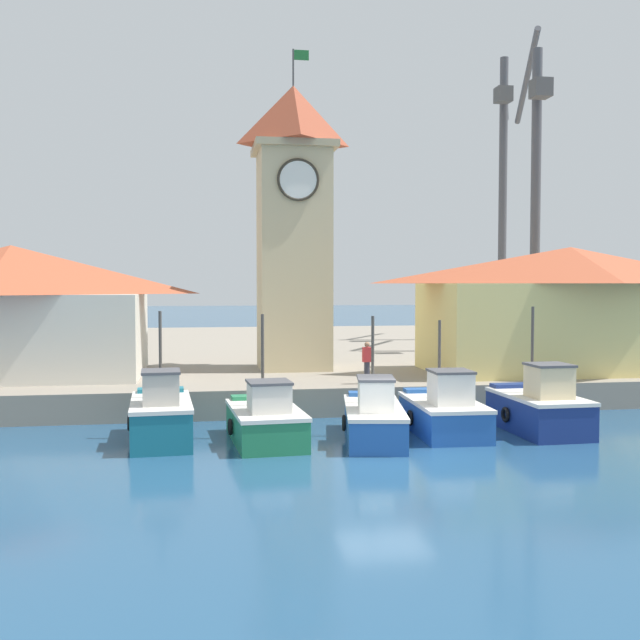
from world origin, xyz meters
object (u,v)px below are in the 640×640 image
(fishing_boat_left_inner, at_px, (374,418))
(fishing_boat_center, at_px, (539,408))
(port_crane_near, at_px, (502,230))
(port_crane_far, at_px, (534,231))
(warehouse_right, at_px, (570,308))
(fishing_boat_mid_left, at_px, (444,412))
(fishing_boat_left_outer, at_px, (266,420))
(dock_worker_near_tower, at_px, (367,362))
(clock_tower, at_px, (294,220))
(fishing_boat_far_left, at_px, (161,416))
(warehouse_left, at_px, (12,310))

(fishing_boat_left_inner, distance_m, fishing_boat_center, 5.73)
(port_crane_near, xyz_separation_m, port_crane_far, (-1.57, -8.36, -0.65))
(warehouse_right, bearing_deg, fishing_boat_mid_left, -138.18)
(port_crane_far, bearing_deg, fishing_boat_center, -114.35)
(fishing_boat_left_outer, relative_size, dock_worker_near_tower, 2.70)
(fishing_boat_center, relative_size, port_crane_near, 0.22)
(fishing_boat_left_inner, relative_size, clock_tower, 0.36)
(fishing_boat_left_outer, xyz_separation_m, warehouse_right, (14.09, 7.74, 3.17))
(fishing_boat_left_outer, bearing_deg, fishing_boat_mid_left, 4.07)
(fishing_boat_left_inner, relative_size, fishing_boat_center, 1.22)
(warehouse_right, bearing_deg, port_crane_near, 76.21)
(warehouse_right, relative_size, port_crane_far, 0.70)
(fishing_boat_far_left, distance_m, clock_tower, 13.33)
(fishing_boat_center, xyz_separation_m, port_crane_near, (9.46, 25.78, 7.78))
(fishing_boat_far_left, relative_size, fishing_boat_left_inner, 0.86)
(fishing_boat_mid_left, xyz_separation_m, port_crane_far, (11.08, 17.18, 7.20))
(fishing_boat_left_outer, bearing_deg, fishing_boat_center, 1.12)
(warehouse_left, bearing_deg, fishing_boat_far_left, -54.29)
(warehouse_left, xyz_separation_m, dock_worker_near_tower, (14.00, -4.63, -1.93))
(warehouse_right, xyz_separation_m, dock_worker_near_tower, (-9.76, -2.82, -1.94))
(fishing_boat_far_left, height_order, dock_worker_near_tower, fishing_boat_far_left)
(fishing_boat_far_left, relative_size, fishing_boat_center, 1.04)
(fishing_boat_mid_left, height_order, dock_worker_near_tower, fishing_boat_mid_left)
(port_crane_near, height_order, dock_worker_near_tower, port_crane_near)
(fishing_boat_left_outer, relative_size, fishing_boat_center, 1.05)
(warehouse_left, height_order, dock_worker_near_tower, warehouse_left)
(fishing_boat_mid_left, bearing_deg, clock_tower, 110.11)
(fishing_boat_left_inner, distance_m, port_crane_near, 31.27)
(warehouse_right, distance_m, port_crane_near, 19.34)
(fishing_boat_far_left, height_order, fishing_boat_mid_left, fishing_boat_far_left)
(fishing_boat_far_left, distance_m, fishing_boat_mid_left, 9.11)
(warehouse_left, xyz_separation_m, port_crane_near, (28.23, 16.40, 4.73))
(fishing_boat_mid_left, relative_size, dock_worker_near_tower, 2.75)
(fishing_boat_far_left, relative_size, warehouse_right, 0.34)
(fishing_boat_mid_left, relative_size, port_crane_near, 0.23)
(fishing_boat_far_left, xyz_separation_m, dock_worker_near_tower, (7.53, 4.37, 1.11))
(fishing_boat_left_inner, height_order, clock_tower, clock_tower)
(port_crane_near, xyz_separation_m, dock_worker_near_tower, (-14.23, -21.03, -6.66))
(fishing_boat_far_left, distance_m, fishing_boat_left_inner, 6.63)
(fishing_boat_left_outer, xyz_separation_m, fishing_boat_left_inner, (3.38, -0.23, 0.02))
(fishing_boat_mid_left, height_order, fishing_boat_center, fishing_boat_center)
(warehouse_right, bearing_deg, dock_worker_near_tower, -163.89)
(warehouse_right, xyz_separation_m, port_crane_far, (2.90, 9.86, 4.07))
(dock_worker_near_tower, bearing_deg, port_crane_near, 55.91)
(warehouse_left, relative_size, dock_worker_near_tower, 6.73)
(fishing_boat_left_inner, height_order, port_crane_far, port_crane_far)
(fishing_boat_center, height_order, clock_tower, clock_tower)
(port_crane_near, relative_size, dock_worker_near_tower, 11.83)
(fishing_boat_mid_left, bearing_deg, fishing_boat_center, -4.33)
(port_crane_near, distance_m, dock_worker_near_tower, 26.25)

